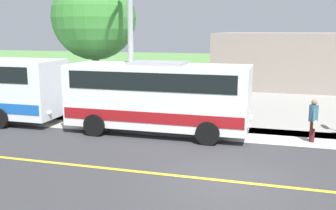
{
  "coord_description": "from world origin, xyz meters",
  "views": [
    {
      "loc": [
        10.26,
        1.19,
        4.21
      ],
      "look_at": [
        -3.5,
        -2.72,
        1.4
      ],
      "focal_mm": 40.82,
      "sensor_mm": 36.0,
      "label": 1
    }
  ],
  "objects_px": {
    "shuttle_bus_front": "(158,94)",
    "street_light_pole": "(129,21)",
    "pedestrian_waiting": "(313,119)",
    "tree_curbside": "(94,18)",
    "commercial_building": "(332,59)"
  },
  "relations": [
    {
      "from": "pedestrian_waiting",
      "to": "shuttle_bus_front",
      "type": "bearing_deg",
      "value": -86.6
    },
    {
      "from": "tree_curbside",
      "to": "street_light_pole",
      "type": "bearing_deg",
      "value": 48.51
    },
    {
      "from": "shuttle_bus_front",
      "to": "tree_curbside",
      "type": "relative_size",
      "value": 1.1
    },
    {
      "from": "shuttle_bus_front",
      "to": "street_light_pole",
      "type": "distance_m",
      "value": 3.27
    },
    {
      "from": "shuttle_bus_front",
      "to": "street_light_pole",
      "type": "height_order",
      "value": "street_light_pole"
    },
    {
      "from": "shuttle_bus_front",
      "to": "street_light_pole",
      "type": "relative_size",
      "value": 0.91
    },
    {
      "from": "street_light_pole",
      "to": "commercial_building",
      "type": "distance_m",
      "value": 19.52
    },
    {
      "from": "shuttle_bus_front",
      "to": "pedestrian_waiting",
      "type": "distance_m",
      "value": 6.14
    },
    {
      "from": "pedestrian_waiting",
      "to": "tree_curbside",
      "type": "relative_size",
      "value": 0.24
    },
    {
      "from": "pedestrian_waiting",
      "to": "street_light_pole",
      "type": "height_order",
      "value": "street_light_pole"
    },
    {
      "from": "shuttle_bus_front",
      "to": "commercial_building",
      "type": "distance_m",
      "value": 19.01
    },
    {
      "from": "street_light_pole",
      "to": "commercial_building",
      "type": "height_order",
      "value": "street_light_pole"
    },
    {
      "from": "tree_curbside",
      "to": "shuttle_bus_front",
      "type": "bearing_deg",
      "value": 55.52
    },
    {
      "from": "tree_curbside",
      "to": "pedestrian_waiting",
      "type": "bearing_deg",
      "value": 76.22
    },
    {
      "from": "street_light_pole",
      "to": "shuttle_bus_front",
      "type": "bearing_deg",
      "value": 74.85
    }
  ]
}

